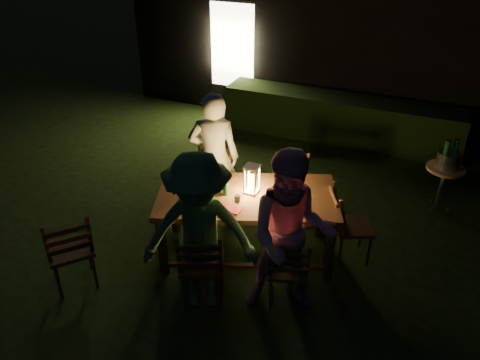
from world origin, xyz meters
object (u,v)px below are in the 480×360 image
at_px(bottle_bucket_a, 445,157).
at_px(bottle_bucket_b, 453,156).
at_px(chair_far_right, 290,201).
at_px(lantern, 252,181).
at_px(person_house_side, 214,158).
at_px(side_table, 445,172).
at_px(chair_near_right, 287,280).
at_px(chair_far_left, 215,198).
at_px(dining_table, 247,201).
at_px(person_opp_left, 199,235).
at_px(chair_spare, 73,262).
at_px(chair_near_left, 202,276).
at_px(chair_end, 350,237).
at_px(person_opp_right, 291,235).
at_px(bottle_table, 225,184).
at_px(ice_bucket, 448,160).

bearing_deg(bottle_bucket_a, bottle_bucket_b, 38.66).
xyz_separation_m(chair_far_right, lantern, (-0.21, -0.85, 0.72)).
relative_size(person_house_side, side_table, 2.62).
xyz_separation_m(chair_near_right, chair_far_left, (-1.40, 1.11, 0.02)).
relative_size(dining_table, chair_far_right, 2.41).
xyz_separation_m(person_house_side, person_opp_left, (0.60, -1.53, 0.00)).
xyz_separation_m(dining_table, chair_spare, (-1.54, -1.26, -0.45)).
distance_m(chair_near_left, bottle_bucket_b, 3.69).
xyz_separation_m(chair_far_left, lantern, (0.73, -0.49, 0.70)).
bearing_deg(person_house_side, chair_far_left, 89.46).
bearing_deg(dining_table, bottle_bucket_a, 22.25).
relative_size(chair_end, lantern, 2.79).
bearing_deg(chair_end, chair_near_left, -69.58).
distance_m(person_opp_right, side_table, 2.91).
bearing_deg(lantern, bottle_bucket_a, 42.98).
xyz_separation_m(bottle_table, side_table, (2.30, 2.05, -0.39)).
bearing_deg(bottle_bucket_b, lantern, -137.21).
bearing_deg(dining_table, bottle_table, 180.00).
bearing_deg(ice_bucket, chair_near_right, -118.58).
relative_size(chair_end, bottle_bucket_b, 3.05).
height_order(chair_far_left, bottle_bucket_a, chair_far_left).
relative_size(chair_far_left, bottle_bucket_a, 3.15).
height_order(chair_near_left, chair_end, chair_near_left).
xyz_separation_m(chair_far_left, ice_bucket, (2.77, 1.40, 0.48)).
height_order(dining_table, chair_far_right, chair_far_right).
bearing_deg(bottle_table, person_opp_right, -28.20).
bearing_deg(person_house_side, bottle_table, 103.71).
distance_m(chair_far_left, chair_spare, 2.00).
distance_m(chair_near_left, person_opp_right, 1.08).
distance_m(person_opp_right, bottle_bucket_b, 2.95).
bearing_deg(person_opp_right, ice_bucket, 40.89).
bearing_deg(chair_near_left, ice_bucket, 28.27).
distance_m(chair_near_left, ice_bucket, 3.62).
relative_size(chair_end, person_house_side, 0.55).
height_order(dining_table, side_table, dining_table).
distance_m(chair_far_right, person_house_side, 1.17).
bearing_deg(person_house_side, lantern, 123.00).
distance_m(person_house_side, lantern, 0.93).
bearing_deg(dining_table, chair_far_right, 54.31).
xyz_separation_m(chair_far_right, chair_end, (0.91, -0.47, 0.01)).
bearing_deg(bottle_bucket_b, person_opp_left, -127.41).
bearing_deg(bottle_bucket_b, ice_bucket, -141.34).
bearing_deg(chair_near_left, bottle_bucket_a, 28.52).
xyz_separation_m(chair_near_right, person_house_side, (-1.42, 1.15, 0.61)).
relative_size(chair_near_right, bottle_table, 3.31).
xyz_separation_m(chair_spare, bottle_bucket_a, (3.55, 3.18, 0.52)).
bearing_deg(lantern, chair_near_right, -42.72).
distance_m(chair_far_left, person_opp_right, 1.93).
xyz_separation_m(person_house_side, lantern, (0.75, -0.54, 0.12)).
xyz_separation_m(chair_spare, bottle_bucket_b, (3.65, 3.26, 0.52)).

